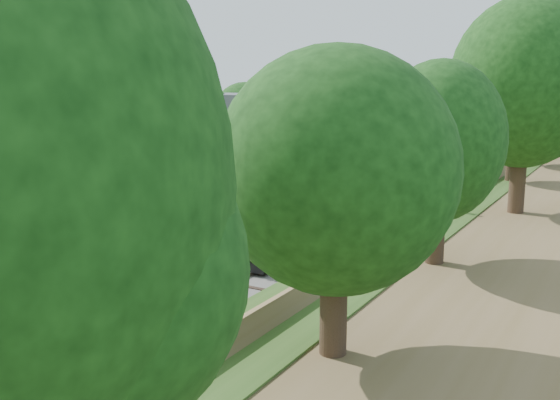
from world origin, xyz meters
The scene contains 11 objects.
ground centered at (0.00, 0.00, 0.00)m, with size 320.00×320.00×0.00m, color #2D4C19.
trackbed centered at (2.00, 60.00, 0.07)m, with size 9.50×170.00×0.28m.
platform centered at (-5.20, 16.00, 0.19)m, with size 6.40×68.00×0.38m, color gray.
yellow_stripe centered at (-2.35, 16.00, 0.39)m, with size 0.55×68.00×0.01m, color gold.
station_building centered at (-14.00, 30.00, 4.09)m, with size 8.60×6.60×8.00m.
signal_gantry centered at (2.47, 54.99, 4.82)m, with size 8.40×0.38×6.20m.
trees_behind_platform centered at (-11.17, 20.67, 4.53)m, with size 7.82×53.32×7.21m.
train centered at (0.00, 79.99, 2.20)m, with size 2.92×137.20×4.30m.
lamppost_far centered at (-3.87, 7.85, 2.19)m, with size 0.40×0.40×4.05m.
signal_platform centered at (-2.90, 4.86, 4.36)m, with size 0.38×0.30×6.47m.
signal_farside centered at (6.20, 17.66, 3.76)m, with size 0.33×0.26×5.95m.
Camera 1 is at (15.84, -10.89, 9.07)m, focal length 40.00 mm.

